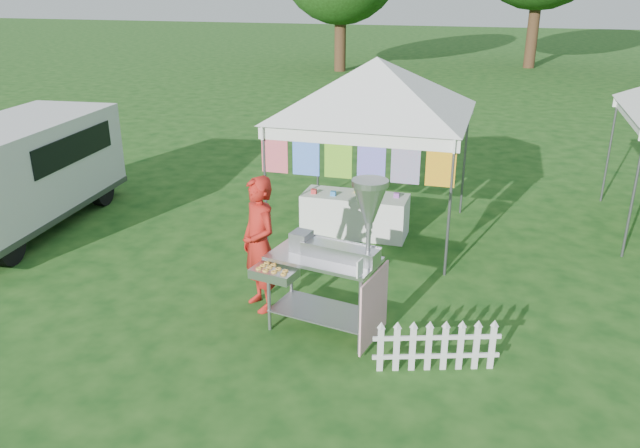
% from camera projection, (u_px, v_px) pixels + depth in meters
% --- Properties ---
extents(ground, '(120.00, 120.00, 0.00)m').
position_uv_depth(ground, '(314.00, 330.00, 7.88)').
color(ground, '#133F12').
rests_on(ground, ground).
extents(canopy_main, '(4.24, 4.24, 3.45)m').
position_uv_depth(canopy_main, '(377.00, 58.00, 9.92)').
color(canopy_main, '#59595E').
rests_on(canopy_main, ground).
extents(donut_cart, '(1.60, 0.99, 2.05)m').
position_uv_depth(donut_cart, '(340.00, 246.00, 7.34)').
color(donut_cart, gray).
rests_on(donut_cart, ground).
extents(vendor, '(0.79, 0.77, 1.83)m').
position_uv_depth(vendor, '(259.00, 244.00, 8.13)').
color(vendor, '#AD1D15').
rests_on(vendor, ground).
extents(cargo_van, '(2.23, 4.64, 1.87)m').
position_uv_depth(cargo_van, '(18.00, 172.00, 10.90)').
color(cargo_van, silver).
rests_on(cargo_van, ground).
extents(picket_fence, '(1.37, 0.48, 0.56)m').
position_uv_depth(picket_fence, '(436.00, 348.00, 6.97)').
color(picket_fence, silver).
rests_on(picket_fence, ground).
extents(display_table, '(1.80, 0.70, 0.71)m').
position_uv_depth(display_table, '(355.00, 214.00, 10.78)').
color(display_table, white).
rests_on(display_table, ground).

